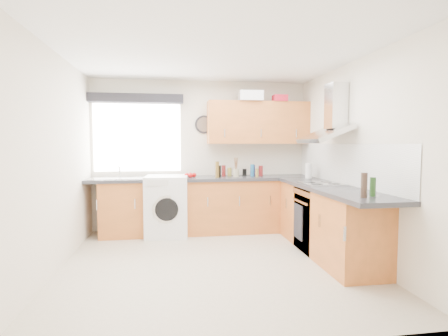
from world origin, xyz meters
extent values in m
plane|color=beige|center=(0.00, 0.00, 0.00)|extent=(3.60, 3.60, 0.00)
cube|color=white|center=(0.00, 0.00, 2.50)|extent=(3.60, 3.60, 0.02)
cube|color=silver|center=(0.00, 1.80, 1.25)|extent=(3.60, 0.02, 2.50)
cube|color=silver|center=(0.00, -1.80, 1.25)|extent=(3.60, 0.02, 2.50)
cube|color=silver|center=(-1.80, 0.00, 1.25)|extent=(0.02, 3.60, 2.50)
cube|color=silver|center=(1.80, 0.00, 1.25)|extent=(0.02, 3.60, 2.50)
cube|color=white|center=(-1.05, 1.79, 1.55)|extent=(1.40, 0.02, 1.10)
cube|color=black|center=(-1.05, 1.70, 2.18)|extent=(1.50, 0.18, 0.14)
cube|color=white|center=(1.79, 0.30, 1.18)|extent=(0.01, 3.00, 0.54)
cube|color=#AE5D28|center=(-0.10, 1.51, 0.43)|extent=(3.00, 0.58, 0.86)
cube|color=#AE5D28|center=(1.50, 1.50, 0.43)|extent=(0.60, 0.60, 0.86)
cube|color=#AE5D28|center=(1.51, 0.15, 0.43)|extent=(0.58, 2.10, 0.86)
cube|color=#28282C|center=(0.00, 1.50, 0.89)|extent=(3.60, 0.62, 0.05)
cube|color=#28282C|center=(1.50, 0.00, 0.89)|extent=(0.62, 2.42, 0.05)
cube|color=black|center=(1.50, 0.30, 0.42)|extent=(0.56, 0.58, 0.85)
cube|color=silver|center=(1.50, 0.30, 0.92)|extent=(0.52, 0.52, 0.01)
cube|color=#AE5D28|center=(0.95, 1.62, 1.80)|extent=(1.70, 0.35, 0.70)
cube|color=white|center=(-0.58, 1.40, 0.47)|extent=(0.69, 0.66, 0.95)
cylinder|color=black|center=(0.05, 1.76, 1.77)|extent=(0.30, 0.04, 0.30)
cube|color=white|center=(0.79, 1.52, 2.23)|extent=(0.39, 0.29, 0.16)
cube|color=#B61529|center=(1.29, 1.52, 2.20)|extent=(0.23, 0.20, 0.10)
cylinder|color=tan|center=(0.54, 1.45, 0.97)|extent=(0.11, 0.11, 0.13)
cylinder|color=white|center=(1.62, 1.05, 1.03)|extent=(0.11, 0.11, 0.24)
cylinder|color=#601414|center=(0.36, 1.59, 1.00)|extent=(0.07, 0.07, 0.18)
cylinder|color=olive|center=(0.88, 1.40, 0.98)|extent=(0.05, 0.05, 0.13)
cylinder|color=black|center=(0.72, 1.64, 0.97)|extent=(0.07, 0.07, 0.12)
cylinder|color=#1C5686|center=(0.83, 1.54, 1.01)|extent=(0.07, 0.07, 0.20)
cylinder|color=brown|center=(0.22, 1.37, 1.04)|extent=(0.06, 0.06, 0.26)
cylinder|color=olive|center=(0.46, 1.60, 0.98)|extent=(0.07, 0.07, 0.14)
cylinder|color=navy|center=(0.86, 1.60, 1.00)|extent=(0.06, 0.06, 0.18)
cylinder|color=black|center=(0.27, 1.43, 1.00)|extent=(0.05, 0.05, 0.19)
cylinder|color=maroon|center=(0.99, 1.58, 1.00)|extent=(0.07, 0.07, 0.17)
cylinder|color=#38281F|center=(1.41, -0.90, 1.04)|extent=(0.06, 0.06, 0.25)
cylinder|color=#1C4117|center=(1.55, -0.83, 1.01)|extent=(0.06, 0.06, 0.20)
camera|label=1|loc=(-0.50, -4.12, 1.45)|focal=28.00mm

